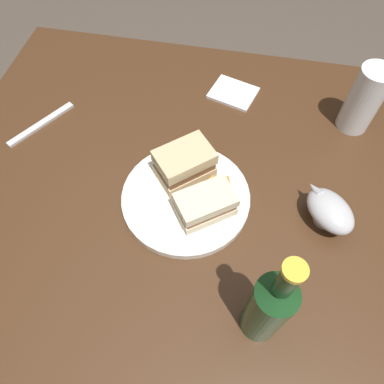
% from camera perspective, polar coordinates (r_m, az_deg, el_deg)
% --- Properties ---
extents(ground_plane, '(6.00, 6.00, 0.00)m').
position_cam_1_polar(ground_plane, '(1.48, 0.52, -16.61)').
color(ground_plane, '#4C4238').
extents(dining_table, '(1.16, 0.99, 0.78)m').
position_cam_1_polar(dining_table, '(1.11, 0.68, -11.39)').
color(dining_table, '#422816').
rests_on(dining_table, ground).
extents(plate, '(0.27, 0.27, 0.02)m').
position_cam_1_polar(plate, '(0.75, -0.98, -0.90)').
color(plate, silver).
rests_on(plate, dining_table).
extents(sandwich_half_left, '(0.13, 0.12, 0.05)m').
position_cam_1_polar(sandwich_half_left, '(0.70, 2.12, -1.96)').
color(sandwich_half_left, beige).
rests_on(sandwich_half_left, plate).
extents(sandwich_half_right, '(0.14, 0.13, 0.07)m').
position_cam_1_polar(sandwich_half_right, '(0.74, -1.18, 4.42)').
color(sandwich_half_right, '#CCB284').
rests_on(sandwich_half_right, plate).
extents(potato_wedge_front, '(0.04, 0.05, 0.02)m').
position_cam_1_polar(potato_wedge_front, '(0.74, 2.82, 0.81)').
color(potato_wedge_front, '#B77F33').
rests_on(potato_wedge_front, plate).
extents(potato_wedge_middle, '(0.03, 0.06, 0.02)m').
position_cam_1_polar(potato_wedge_middle, '(0.74, 5.53, 0.34)').
color(potato_wedge_middle, '#AD702D').
rests_on(potato_wedge_middle, plate).
extents(potato_wedge_back, '(0.06, 0.02, 0.02)m').
position_cam_1_polar(potato_wedge_back, '(0.73, 2.93, -1.51)').
color(potato_wedge_back, gold).
rests_on(potato_wedge_back, plate).
extents(pint_glass, '(0.07, 0.07, 0.16)m').
position_cam_1_polar(pint_glass, '(0.92, 25.38, 12.71)').
color(pint_glass, white).
rests_on(pint_glass, dining_table).
extents(gravy_boat, '(0.13, 0.13, 0.06)m').
position_cam_1_polar(gravy_boat, '(0.75, 20.88, -2.85)').
color(gravy_boat, '#B7B7BC').
rests_on(gravy_boat, dining_table).
extents(cider_bottle, '(0.06, 0.06, 0.27)m').
position_cam_1_polar(cider_bottle, '(0.57, 12.03, -17.32)').
color(cider_bottle, '#19421E').
rests_on(cider_bottle, dining_table).
extents(napkin, '(0.13, 0.12, 0.01)m').
position_cam_1_polar(napkin, '(0.96, 6.52, 15.29)').
color(napkin, white).
rests_on(napkin, dining_table).
extents(fork, '(0.11, 0.16, 0.01)m').
position_cam_1_polar(fork, '(0.95, -22.71, 9.87)').
color(fork, silver).
rests_on(fork, dining_table).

